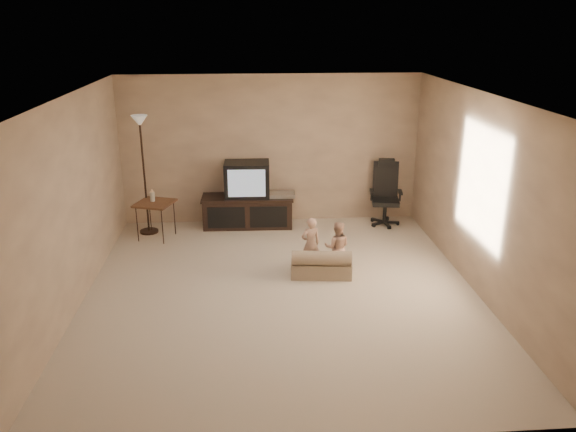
% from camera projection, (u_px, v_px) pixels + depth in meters
% --- Properties ---
extents(floor, '(5.50, 5.50, 0.00)m').
position_uv_depth(floor, '(281.00, 291.00, 7.27)').
color(floor, beige).
rests_on(floor, ground).
extents(room_shell, '(5.50, 5.50, 5.50)m').
position_uv_depth(room_shell, '(281.00, 178.00, 6.76)').
color(room_shell, white).
rests_on(room_shell, floor).
extents(tv_stand, '(1.56, 0.61, 1.11)m').
position_uv_depth(tv_stand, '(248.00, 200.00, 9.43)').
color(tv_stand, black).
rests_on(tv_stand, floor).
extents(office_chair, '(0.59, 0.61, 1.11)m').
position_uv_depth(office_chair, '(385.00, 201.00, 9.54)').
color(office_chair, black).
rests_on(office_chair, floor).
extents(side_table, '(0.69, 0.69, 0.81)m').
position_uv_depth(side_table, '(155.00, 203.00, 8.86)').
color(side_table, brown).
rests_on(side_table, floor).
extents(floor_lamp, '(0.30, 0.30, 1.93)m').
position_uv_depth(floor_lamp, '(142.00, 149.00, 8.80)').
color(floor_lamp, black).
rests_on(floor_lamp, floor).
extents(child_sofa, '(0.86, 0.55, 0.40)m').
position_uv_depth(child_sofa, '(321.00, 265.00, 7.66)').
color(child_sofa, gray).
rests_on(child_sofa, floor).
extents(toddler_left, '(0.33, 0.27, 0.76)m').
position_uv_depth(toddler_left, '(311.00, 244.00, 7.79)').
color(toddler_left, '#DBA689').
rests_on(toddler_left, floor).
extents(toddler_right, '(0.39, 0.25, 0.74)m').
position_uv_depth(toddler_right, '(337.00, 247.00, 7.71)').
color(toddler_right, '#DBA689').
rests_on(toddler_right, floor).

